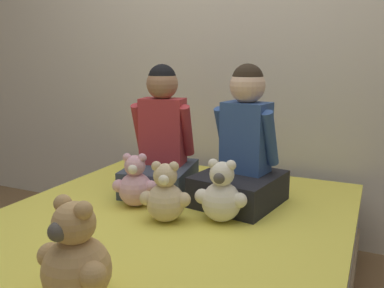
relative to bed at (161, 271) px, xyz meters
name	(u,v)px	position (x,y,z in m)	size (l,w,h in m)	color
wall_behind_bed	(242,36)	(0.00, 1.06, 1.03)	(8.00, 0.06, 2.50)	beige
bed	(161,271)	(0.00, 0.00, 0.00)	(1.53, 1.88, 0.43)	#997F60
child_on_left	(161,144)	(-0.21, 0.41, 0.47)	(0.38, 0.44, 0.65)	#384251
child_on_right	(243,153)	(0.23, 0.40, 0.46)	(0.41, 0.45, 0.66)	black
teddy_bear_held_by_left_child	(135,184)	(-0.21, 0.14, 0.33)	(0.20, 0.16, 0.25)	#DBA3B2
teddy_bear_held_by_right_child	(221,196)	(0.22, 0.14, 0.33)	(0.23, 0.17, 0.27)	silver
teddy_bear_between_children	(165,196)	(0.01, 0.04, 0.33)	(0.21, 0.17, 0.26)	#D1B78E
teddy_bear_at_foot_of_bed	(76,260)	(0.06, -0.59, 0.35)	(0.26, 0.20, 0.31)	tan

